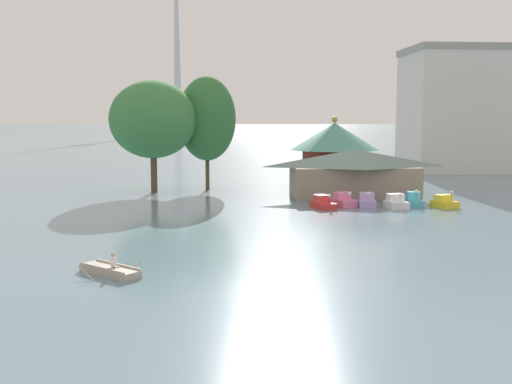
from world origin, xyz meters
TOP-DOWN VIEW (x-y plane):
  - ground_plane at (0.00, 0.00)m, footprint 2000.00×2000.00m
  - rowboat_with_rower at (-7.60, 3.50)m, footprint 3.59×3.45m
  - pedal_boat_red at (8.11, 26.21)m, footprint 2.21×3.11m
  - pedal_boat_pink at (10.30, 27.35)m, footprint 2.36×2.83m
  - pedal_boat_lavender at (12.48, 27.05)m, footprint 1.92×2.59m
  - pedal_boat_white at (14.89, 25.78)m, footprint 1.89×2.39m
  - pedal_boat_cyan at (16.97, 27.02)m, footprint 1.56×2.47m
  - pedal_boat_yellow at (19.57, 25.95)m, footprint 2.29×2.63m
  - boathouse at (12.84, 33.72)m, footprint 14.02×6.39m
  - green_roof_pavilion at (12.45, 42.24)m, footprint 10.44×10.44m
  - shoreline_tree_tall_left at (-8.55, 39.87)m, footprint 9.65×9.65m
  - shoreline_tree_mid at (-2.56, 42.28)m, footprint 6.70×6.70m
  - background_building_block at (39.83, 64.75)m, footprint 22.36×12.87m
  - distant_broadcast_tower at (-21.34, 343.55)m, footprint 7.59×7.59m

SIDE VIEW (x-z plane):
  - ground_plane at x=0.00m, z-range 0.00..0.00m
  - rowboat_with_rower at x=-7.60m, z-range -0.49..0.96m
  - pedal_boat_yellow at x=19.57m, z-range -0.37..1.32m
  - pedal_boat_red at x=8.11m, z-range -0.25..1.23m
  - pedal_boat_lavender at x=12.48m, z-range -0.25..1.29m
  - pedal_boat_white at x=14.89m, z-range -0.23..1.28m
  - pedal_boat_pink at x=10.30m, z-range -0.22..1.28m
  - pedal_boat_cyan at x=16.97m, z-range -0.29..1.38m
  - boathouse at x=12.84m, z-range 0.13..5.19m
  - green_roof_pavilion at x=12.45m, z-range 0.29..8.80m
  - shoreline_tree_tall_left at x=-8.55m, z-range 1.91..14.40m
  - shoreline_tree_mid at x=-2.56m, z-range 1.69..14.82m
  - background_building_block at x=39.83m, z-range 0.02..19.37m
  - distant_broadcast_tower at x=-21.34m, z-range -11.65..167.07m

